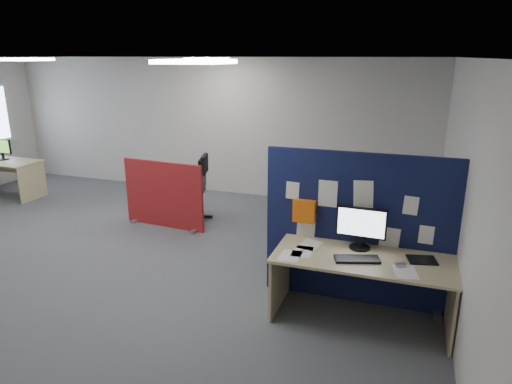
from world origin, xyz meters
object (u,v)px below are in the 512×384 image
(navy_divider, at_px, (357,230))
(office_chair, at_px, (196,184))
(second_desk, at_px, (5,169))
(red_divider, at_px, (164,195))
(main_desk, at_px, (362,270))
(monitor_main, at_px, (361,226))
(monitor_second, at_px, (2,148))

(navy_divider, bearing_deg, office_chair, 146.90)
(second_desk, bearing_deg, red_divider, -7.36)
(main_desk, xyz_separation_m, second_desk, (-7.26, 2.25, -0.02))
(monitor_main, bearing_deg, second_desk, 165.70)
(navy_divider, xyz_separation_m, office_chair, (-2.92, 1.90, -0.24))
(red_divider, bearing_deg, second_desk, 177.44)
(red_divider, xyz_separation_m, monitor_second, (-3.94, 0.56, 0.42))
(main_desk, bearing_deg, monitor_second, 162.50)
(red_divider, bearing_deg, monitor_second, 176.76)
(second_desk, distance_m, monitor_second, 0.42)
(office_chair, bearing_deg, navy_divider, -48.51)
(main_desk, distance_m, monitor_main, 0.46)
(navy_divider, relative_size, second_desk, 1.45)
(navy_divider, xyz_separation_m, monitor_second, (-7.20, 1.95, 0.09))
(monitor_second, bearing_deg, main_desk, -16.29)
(office_chair, bearing_deg, second_desk, 164.66)
(main_desk, distance_m, second_desk, 7.60)
(red_divider, height_order, second_desk, red_divider)
(red_divider, xyz_separation_m, second_desk, (-3.88, 0.50, 0.01))
(navy_divider, bearing_deg, monitor_second, 164.82)
(navy_divider, height_order, monitor_second, navy_divider)
(main_desk, height_order, monitor_second, monitor_second)
(office_chair, bearing_deg, main_desk, -52.03)
(navy_divider, bearing_deg, second_desk, 165.11)
(monitor_main, height_order, red_divider, monitor_main)
(main_desk, bearing_deg, office_chair, 143.38)
(main_desk, height_order, red_divider, red_divider)
(main_desk, distance_m, monitor_second, 7.69)
(monitor_main, relative_size, red_divider, 0.36)
(monitor_second, distance_m, office_chair, 4.30)
(main_desk, distance_m, office_chair, 3.79)
(red_divider, bearing_deg, office_chair, 60.62)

